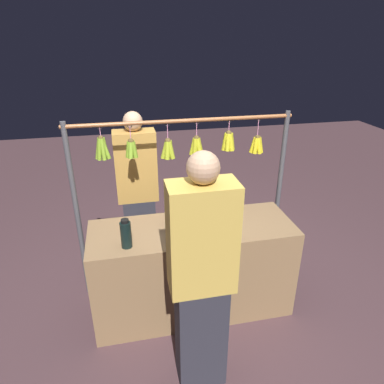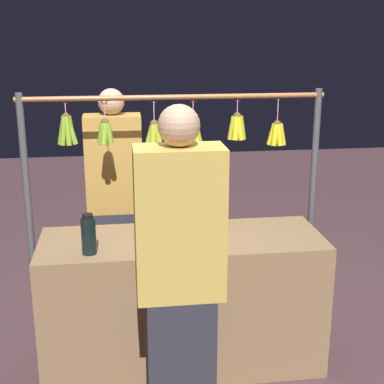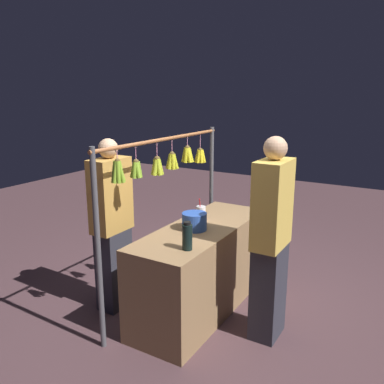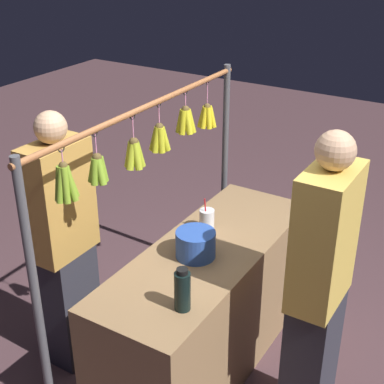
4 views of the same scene
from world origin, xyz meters
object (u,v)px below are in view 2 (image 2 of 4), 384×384
Objects in this scene: blue_bucket at (165,225)px; drink_cup at (212,220)px; water_bottle at (89,235)px; customer_person at (180,288)px; vendor_person at (115,206)px.

drink_cup is at bearing -161.40° from blue_bucket.
water_bottle is 1.03× the size of blue_bucket.
water_bottle is 0.78m from drink_cup.
customer_person is at bearing 90.40° from blue_bucket.
water_bottle is at bearing 81.04° from vendor_person.
drink_cup is 0.12× the size of customer_person.
vendor_person is (0.29, -0.71, -0.09)m from blue_bucket.
water_bottle is at bearing -50.05° from customer_person.
drink_cup is 0.85m from customer_person.
drink_cup is 0.84m from vendor_person.
customer_person is (-0.43, 0.52, -0.09)m from water_bottle.
blue_bucket is 0.31m from drink_cup.
blue_bucket is 0.13× the size of customer_person.
water_bottle is at bearing 21.56° from drink_cup.
customer_person reaches higher than water_bottle.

